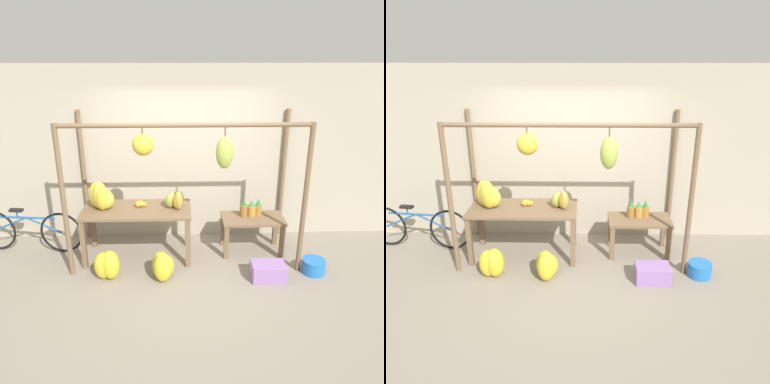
{
  "view_description": "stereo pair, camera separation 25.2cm",
  "coord_description": "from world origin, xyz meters",
  "views": [
    {
      "loc": [
        -0.07,
        -4.36,
        2.96
      ],
      "look_at": [
        0.1,
        0.73,
        1.04
      ],
      "focal_mm": 35.0,
      "sensor_mm": 36.0,
      "label": 1
    },
    {
      "loc": [
        0.19,
        -4.37,
        2.96
      ],
      "look_at": [
        0.1,
        0.73,
        1.04
      ],
      "focal_mm": 35.0,
      "sensor_mm": 36.0,
      "label": 2
    }
  ],
  "objects": [
    {
      "name": "ground_plane",
      "position": [
        0.0,
        0.0,
        0.0
      ],
      "size": [
        20.0,
        20.0,
        0.0
      ],
      "primitive_type": "plane",
      "color": "gray"
    },
    {
      "name": "shop_wall_back",
      "position": [
        0.0,
        1.49,
        1.4
      ],
      "size": [
        8.0,
        0.08,
        2.8
      ],
      "color": "#B2A893",
      "rests_on": "ground_plane"
    },
    {
      "name": "stall_awning",
      "position": [
        -0.0,
        0.52,
        1.51
      ],
      "size": [
        3.29,
        1.3,
        2.13
      ],
      "color": "brown",
      "rests_on": "ground_plane"
    },
    {
      "name": "display_table_main",
      "position": [
        -0.71,
        0.73,
        0.68
      ],
      "size": [
        1.59,
        0.74,
        0.79
      ],
      "color": "brown",
      "rests_on": "ground_plane"
    },
    {
      "name": "display_table_side",
      "position": [
        1.04,
        0.83,
        0.46
      ],
      "size": [
        0.94,
        0.54,
        0.57
      ],
      "color": "brown",
      "rests_on": "ground_plane"
    },
    {
      "name": "banana_pile_on_table",
      "position": [
        -1.22,
        0.74,
        0.97
      ],
      "size": [
        0.41,
        0.4,
        0.42
      ],
      "color": "gold",
      "rests_on": "display_table_main"
    },
    {
      "name": "orange_pile",
      "position": [
        -0.66,
        0.8,
        0.83
      ],
      "size": [
        0.17,
        0.15,
        0.1
      ],
      "color": "orange",
      "rests_on": "display_table_main"
    },
    {
      "name": "pineapple_cluster",
      "position": [
        1.02,
        0.9,
        0.69
      ],
      "size": [
        0.34,
        0.14,
        0.29
      ],
      "color": "#B27F38",
      "rests_on": "display_table_side"
    },
    {
      "name": "banana_pile_ground_left",
      "position": [
        -1.08,
        0.13,
        0.21
      ],
      "size": [
        0.41,
        0.36,
        0.42
      ],
      "color": "yellow",
      "rests_on": "ground_plane"
    },
    {
      "name": "banana_pile_ground_right",
      "position": [
        -0.33,
        0.11,
        0.19
      ],
      "size": [
        0.41,
        0.49,
        0.43
      ],
      "color": "gold",
      "rests_on": "ground_plane"
    },
    {
      "name": "fruit_crate_white",
      "position": [
        1.13,
        0.04,
        0.12
      ],
      "size": [
        0.47,
        0.31,
        0.23
      ],
      "color": "#9970B7",
      "rests_on": "ground_plane"
    },
    {
      "name": "blue_bucket",
      "position": [
        1.81,
        0.18,
        0.1
      ],
      "size": [
        0.32,
        0.32,
        0.2
      ],
      "color": "blue",
      "rests_on": "ground_plane"
    },
    {
      "name": "parked_bicycle",
      "position": [
        -2.45,
        0.94,
        0.35
      ],
      "size": [
        1.73,
        0.22,
        0.71
      ],
      "color": "black",
      "rests_on": "ground_plane"
    },
    {
      "name": "papaya_pile",
      "position": [
        -0.15,
        0.71,
        0.92
      ],
      "size": [
        0.32,
        0.27,
        0.28
      ],
      "color": "gold",
      "rests_on": "display_table_main"
    }
  ]
}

